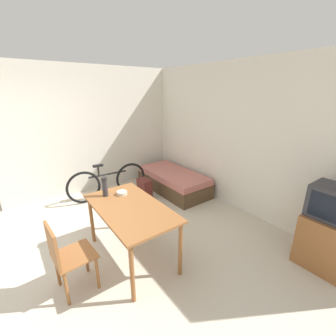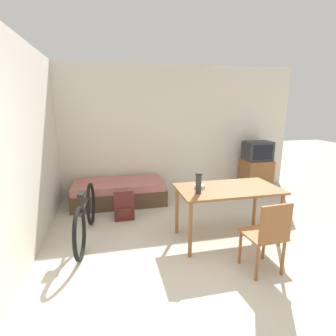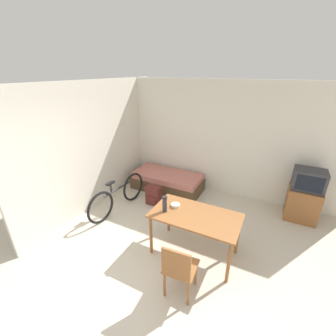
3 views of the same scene
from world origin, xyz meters
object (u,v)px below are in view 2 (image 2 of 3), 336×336
mate_bowl (200,186)px  thermos_flask (199,182)px  tv (256,167)px  daybed (119,192)px  backpack (124,207)px  wooden_chair (268,234)px  dining_table (228,194)px  bicycle (86,216)px

mate_bowl → thermos_flask: bearing=-114.7°
mate_bowl → tv: bearing=42.8°
daybed → thermos_flask: bearing=-64.0°
backpack → thermos_flask: bearing=-51.8°
tv → mate_bowl: size_ratio=7.57×
daybed → wooden_chair: 3.06m
tv → dining_table: bearing=-130.0°
bicycle → mate_bowl: (1.56, -0.39, 0.45)m
tv → backpack: (-3.01, -0.93, -0.30)m
wooden_chair → backpack: (-1.47, 1.85, -0.28)m
wooden_chair → thermos_flask: size_ratio=3.20×
tv → backpack: 3.16m
wooden_chair → mate_bowl: wooden_chair is taller
wooden_chair → thermos_flask: thermos_flask is taller
dining_table → bicycle: size_ratio=0.83×
daybed → thermos_flask: (0.94, -1.93, 0.71)m
daybed → dining_table: dining_table is taller
wooden_chair → backpack: wooden_chair is taller
wooden_chair → thermos_flask: 1.01m
daybed → backpack: bearing=-86.8°
bicycle → thermos_flask: 1.68m
daybed → thermos_flask: 2.26m
mate_bowl → dining_table: bearing=-10.5°
thermos_flask → backpack: (-0.90, 1.14, -0.70)m
dining_table → backpack: size_ratio=3.09×
dining_table → daybed: bearing=128.4°
dining_table → wooden_chair: wooden_chair is taller
tv → wooden_chair: bearing=-118.9°
dining_table → mate_bowl: 0.41m
daybed → mate_bowl: bearing=-59.0°
bicycle → backpack: 0.80m
wooden_chair → mate_bowl: size_ratio=6.02×
tv → wooden_chair: size_ratio=1.26×
thermos_flask → tv: bearing=44.5°
bicycle → dining_table: bearing=-13.2°
daybed → wooden_chair: (1.52, -2.64, 0.28)m
wooden_chair → backpack: bearing=128.6°
daybed → bicycle: size_ratio=1.05×
wooden_chair → mate_bowl: bearing=117.8°
daybed → mate_bowl: 2.10m
wooden_chair → dining_table: bearing=96.4°
tv → daybed: bearing=-177.3°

